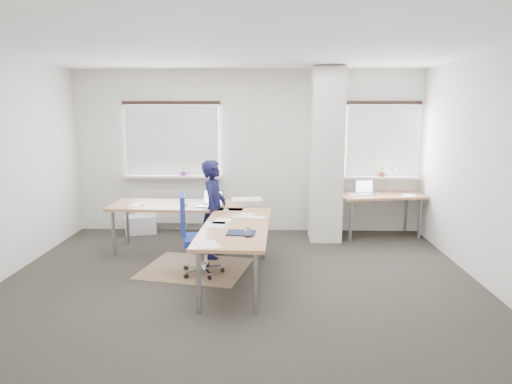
{
  "coord_description": "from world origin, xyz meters",
  "views": [
    {
      "loc": [
        0.33,
        -5.42,
        2.14
      ],
      "look_at": [
        0.18,
        0.9,
        0.98
      ],
      "focal_mm": 32.0,
      "sensor_mm": 36.0,
      "label": 1
    }
  ],
  "objects_px": {
    "desk_main": "(208,216)",
    "desk_side": "(380,197)",
    "task_chair": "(199,252)",
    "person": "(214,209)"
  },
  "relations": [
    {
      "from": "desk_main",
      "to": "task_chair",
      "type": "distance_m",
      "value": 0.54
    },
    {
      "from": "desk_side",
      "to": "task_chair",
      "type": "xyz_separation_m",
      "value": [
        -2.8,
        -1.88,
        -0.39
      ]
    },
    {
      "from": "task_chair",
      "to": "person",
      "type": "distance_m",
      "value": 0.83
    },
    {
      "from": "desk_main",
      "to": "desk_side",
      "type": "relative_size",
      "value": 1.79
    },
    {
      "from": "desk_side",
      "to": "person",
      "type": "xyz_separation_m",
      "value": [
        -2.67,
        -1.17,
        0.03
      ]
    },
    {
      "from": "desk_side",
      "to": "task_chair",
      "type": "height_order",
      "value": "desk_side"
    },
    {
      "from": "desk_side",
      "to": "task_chair",
      "type": "distance_m",
      "value": 3.39
    },
    {
      "from": "desk_main",
      "to": "desk_side",
      "type": "xyz_separation_m",
      "value": [
        2.71,
        1.51,
        -0.01
      ]
    },
    {
      "from": "desk_main",
      "to": "task_chair",
      "type": "xyz_separation_m",
      "value": [
        -0.09,
        -0.36,
        -0.4
      ]
    },
    {
      "from": "desk_main",
      "to": "desk_side",
      "type": "bearing_deg",
      "value": 31.44
    }
  ]
}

